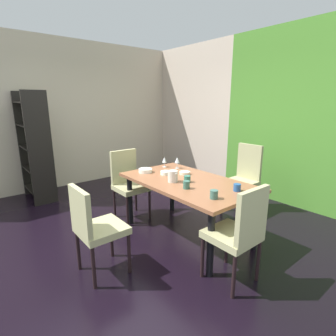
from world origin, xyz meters
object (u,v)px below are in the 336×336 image
cup_right (187,179)px  cup_center (214,194)px  chair_left_near (128,181)px  chair_head_near (94,225)px  dining_table (187,187)px  serving_bowl_corner (166,173)px  serving_bowl_near_shelf (145,170)px  pitcher_east (173,176)px  serving_bowl_rear (185,173)px  display_shelf (35,147)px  wine_glass_south (177,160)px  cup_near_window (186,185)px  chair_head_far (244,175)px  chair_right_near (239,230)px  wine_glass_left (164,160)px  cup_west (237,188)px

cup_right → cup_center: (0.58, -0.17, 0.01)m
chair_left_near → chair_head_near: (1.00, -0.98, -0.02)m
dining_table → serving_bowl_corner: serving_bowl_corner is taller
chair_head_near → serving_bowl_near_shelf: 1.27m
pitcher_east → serving_bowl_rear: bearing=114.4°
chair_left_near → display_shelf: 1.93m
chair_head_near → serving_bowl_rear: size_ratio=6.49×
wine_glass_south → serving_bowl_rear: size_ratio=1.13×
serving_bowl_corner → cup_near_window: bearing=-17.1°
display_shelf → cup_near_window: (2.91, 0.90, -0.15)m
chair_left_near → chair_head_near: size_ratio=1.07×
chair_head_near → cup_right: 1.23m
wine_glass_south → serving_bowl_near_shelf: 0.51m
serving_bowl_near_shelf → cup_center: (1.28, -0.03, 0.02)m
chair_head_near → display_shelf: bearing=177.2°
chair_left_near → serving_bowl_corner: size_ratio=7.03×
serving_bowl_rear → dining_table: bearing=-36.2°
wine_glass_south → pitcher_east: size_ratio=1.14×
chair_head_near → dining_table: bearing=90.4°
chair_head_near → display_shelf: size_ratio=0.50×
serving_bowl_near_shelf → serving_bowl_rear: serving_bowl_near_shelf is taller
serving_bowl_corner → cup_center: (1.02, -0.19, 0.02)m
display_shelf → serving_bowl_rear: 2.78m
cup_right → chair_head_far: bearing=93.6°
wine_glass_south → dining_table: bearing=-29.2°
chair_left_near → chair_right_near: (1.98, 0.00, -0.01)m
chair_head_far → cup_near_window: size_ratio=11.69×
wine_glass_left → cup_west: wine_glass_left is taller
chair_right_near → serving_bowl_rear: 1.31m
chair_head_far → wine_glass_left: 1.29m
chair_right_near → serving_bowl_near_shelf: 1.66m
chair_head_far → pitcher_east: chair_head_far is taller
chair_head_far → display_shelf: size_ratio=0.56×
wine_glass_left → dining_table: bearing=-15.9°
chair_head_far → serving_bowl_rear: 1.13m
serving_bowl_rear → cup_west: (0.86, -0.01, 0.02)m
serving_bowl_near_shelf → cup_center: bearing=-1.5°
serving_bowl_near_shelf → serving_bowl_rear: size_ratio=1.30×
chair_right_near → cup_right: (-0.94, 0.22, 0.23)m
serving_bowl_corner → cup_right: cup_right is taller
cup_near_window → cup_center: bearing=0.2°
chair_right_near → cup_near_window: (-0.77, 0.05, 0.24)m
dining_table → chair_head_near: bearing=-89.6°
cup_west → chair_head_far: bearing=121.0°
chair_head_near → cup_near_window: 1.08m
chair_left_near → cup_near_window: (1.22, 0.05, 0.23)m
cup_near_window → chair_head_far: bearing=99.6°
chair_right_near → wine_glass_south: chair_right_near is taller
cup_west → dining_table: bearing=-166.4°
chair_left_near → wine_glass_left: chair_left_near is taller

